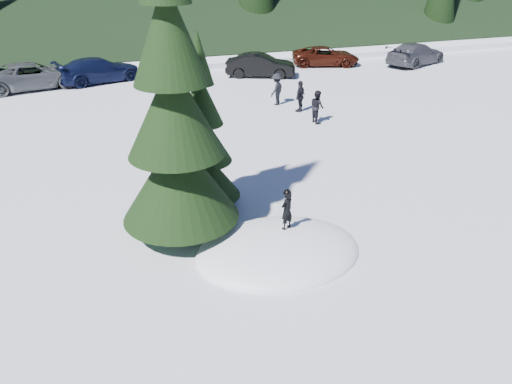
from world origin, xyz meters
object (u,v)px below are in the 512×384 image
object	(u,v)px
adult_2	(277,89)
car_7	(416,54)
car_4	(174,64)
spruce_tall	(175,121)
adult_0	(317,107)
car_5	(261,65)
adult_1	(300,96)
child_skier	(287,210)
car_2	(33,75)
car_3	(99,70)
spruce_short	(202,143)
car_6	(326,56)

from	to	relation	value
adult_2	car_7	distance (m)	13.99
adult_2	car_4	bearing A→B (deg)	-107.96
spruce_tall	car_4	world-z (taller)	spruce_tall
adult_0	car_5	xyz separation A→B (m)	(0.64, 9.46, -0.04)
spruce_tall	car_4	distance (m)	20.12
car_5	adult_1	bearing A→B (deg)	-161.23
spruce_tall	car_4	bearing A→B (deg)	79.86
car_5	child_skier	bearing A→B (deg)	-173.86
child_skier	car_4	distance (m)	21.10
car_4	adult_2	bearing A→B (deg)	-175.50
adult_0	car_7	xyz separation A→B (m)	(11.94, 9.34, -0.02)
car_2	car_3	distance (m)	3.67
car_2	car_7	bearing A→B (deg)	-106.20
car_7	adult_1	bearing A→B (deg)	99.40
child_skier	car_3	bearing A→B (deg)	-104.68
adult_2	car_3	bearing A→B (deg)	-85.64
spruce_short	car_5	size ratio (longest dim) A/B	1.25
spruce_short	car_3	world-z (taller)	spruce_short
car_2	child_skier	bearing A→B (deg)	-172.60
car_2	car_5	size ratio (longest dim) A/B	1.25
adult_0	car_3	size ratio (longest dim) A/B	0.30
adult_2	car_4	size ratio (longest dim) A/B	0.41
car_3	car_5	xyz separation A→B (m)	(9.63, -1.87, -0.02)
child_skier	car_5	size ratio (longest dim) A/B	0.25
adult_0	car_3	xyz separation A→B (m)	(-8.99, 11.33, -0.02)
child_skier	spruce_tall	bearing A→B (deg)	-54.02
spruce_short	adult_0	world-z (taller)	spruce_short
spruce_short	car_6	distance (m)	21.88
car_5	car_7	distance (m)	11.30
adult_2	car_7	size ratio (longest dim) A/B	0.32
child_skier	adult_1	xyz separation A→B (m)	(5.31, 11.15, -0.26)
spruce_tall	car_2	bearing A→B (deg)	104.06
spruce_short	car_3	bearing A→B (deg)	96.66
adult_1	car_3	bearing A→B (deg)	-89.03
child_skier	car_2	world-z (taller)	child_skier
car_4	car_2	bearing A→B (deg)	76.05
car_4	spruce_short	bearing A→B (deg)	152.93
adult_1	car_4	world-z (taller)	adult_1
car_3	car_7	xyz separation A→B (m)	(20.93, -1.99, 0.00)
adult_1	car_4	xyz separation A→B (m)	(-4.36, 9.92, -0.09)
adult_1	car_2	world-z (taller)	adult_1
car_4	car_5	distance (m)	5.54
car_2	car_3	xyz separation A→B (m)	(3.65, 0.33, -0.02)
car_2	car_3	bearing A→B (deg)	-97.21
adult_0	car_3	world-z (taller)	adult_0
car_5	car_6	bearing A→B (deg)	-48.54
adult_2	car_7	bearing A→B (deg)	163.75
car_2	car_7	xyz separation A→B (m)	(24.58, -1.66, -0.01)
adult_0	car_4	distance (m)	12.56
spruce_tall	adult_0	world-z (taller)	spruce_tall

